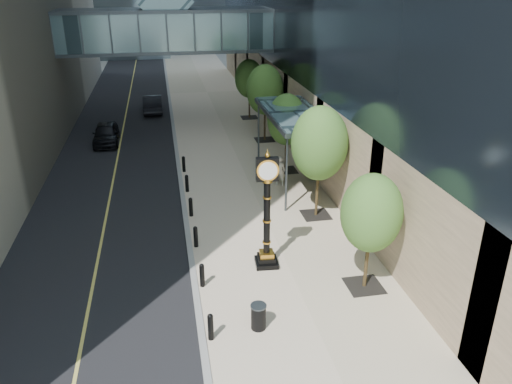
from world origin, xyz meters
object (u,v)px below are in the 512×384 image
(street_clock, at_px, (267,219))
(car_far, at_px, (152,103))
(trash_bin, at_px, (258,317))
(car_near, at_px, (106,133))
(pedestrian, at_px, (280,171))

(street_clock, height_order, car_far, street_clock)
(trash_bin, xyz_separation_m, car_near, (-6.93, 22.74, 0.26))
(trash_bin, distance_m, car_far, 31.71)
(pedestrian, relative_size, car_far, 0.38)
(car_near, height_order, car_far, car_far)
(street_clock, height_order, car_near, street_clock)
(street_clock, height_order, pedestrian, street_clock)
(pedestrian, bearing_deg, trash_bin, 86.59)
(car_near, xyz_separation_m, car_far, (3.33, 8.76, 0.02))
(car_far, bearing_deg, car_near, 68.14)
(trash_bin, bearing_deg, car_far, 96.52)
(trash_bin, bearing_deg, pedestrian, 73.53)
(car_near, bearing_deg, street_clock, -67.75)
(trash_bin, relative_size, car_far, 0.19)
(street_clock, xyz_separation_m, car_far, (-4.73, 27.48, -1.45))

